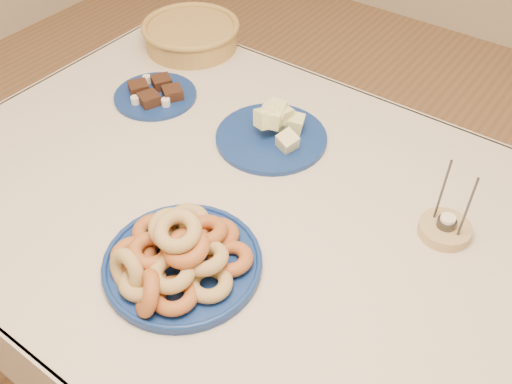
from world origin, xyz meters
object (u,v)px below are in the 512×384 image
brownie_plate (155,94)px  wicker_basket (191,34)px  candle_holder (445,228)px  melon_plate (274,129)px  donut_platter (179,257)px  dining_table (268,243)px

brownie_plate → wicker_basket: wicker_basket is taller
wicker_basket → candle_holder: (0.96, -0.29, -0.03)m
brownie_plate → wicker_basket: 0.30m
melon_plate → donut_platter: bearing=-79.2°
dining_table → donut_platter: bearing=-102.4°
dining_table → brownie_plate: size_ratio=6.26×
wicker_basket → dining_table: bearing=-36.3°
melon_plate → brownie_plate: melon_plate is taller
wicker_basket → candle_holder: bearing=-16.6°
candle_holder → brownie_plate: bearing=179.3°
brownie_plate → wicker_basket: size_ratio=0.74×
dining_table → candle_holder: (0.34, 0.17, 0.12)m
donut_platter → melon_plate: size_ratio=1.30×
melon_plate → dining_table: bearing=-57.7°
melon_plate → candle_holder: size_ratio=1.73×
melon_plate → wicker_basket: 0.53m
dining_table → candle_holder: 0.40m
donut_platter → brownie_plate: donut_platter is taller
melon_plate → brownie_plate: (-0.38, -0.05, -0.02)m
melon_plate → wicker_basket: size_ratio=0.87×
dining_table → brownie_plate: (-0.52, 0.18, 0.12)m
dining_table → brownie_plate: 0.56m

